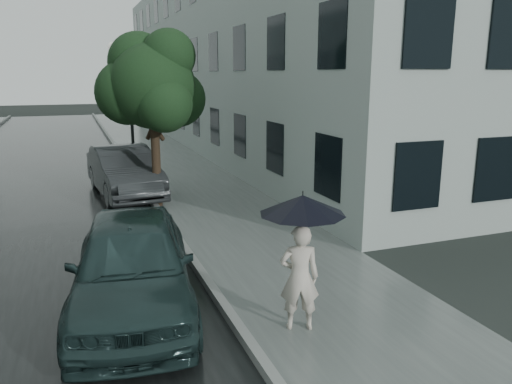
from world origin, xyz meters
name	(u,v)px	position (x,y,z in m)	size (l,w,h in m)	color
ground	(309,294)	(0.00, 0.00, 0.00)	(120.00, 120.00, 0.00)	black
sidewalk	(180,171)	(0.25, 12.00, 0.00)	(3.50, 60.00, 0.01)	slate
kerb_near	(132,172)	(-1.57, 12.00, 0.07)	(0.15, 60.00, 0.15)	slate
asphalt_road	(33,181)	(-5.08, 12.00, 0.00)	(6.85, 60.00, 0.00)	black
building_near	(242,59)	(5.47, 19.50, 4.50)	(7.02, 36.00, 9.00)	gray
pedestrian	(299,277)	(-0.68, -1.00, 0.82)	(0.59, 0.39, 1.63)	#B9B1A2
umbrella	(303,205)	(-0.66, -1.01, 1.93)	(1.59, 1.59, 1.19)	black
street_tree	(152,85)	(-1.45, 7.04, 3.45)	(3.09, 2.80, 4.96)	#332619
lamp_post	(126,100)	(-1.61, 12.34, 2.80)	(0.85, 0.33, 4.87)	black
car_near	(132,263)	(-2.92, 0.50, 0.80)	(1.86, 4.63, 1.58)	#1B2E2E
car_far	(124,171)	(-2.20, 8.61, 0.77)	(1.62, 4.65, 1.53)	#272A2C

